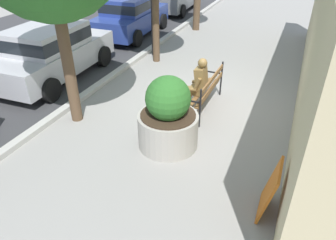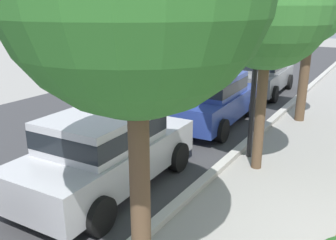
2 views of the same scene
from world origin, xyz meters
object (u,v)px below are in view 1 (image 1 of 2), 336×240
(concrete_planter, at_px, (168,118))
(leaning_signboard, at_px, (269,190))
(bronze_statue_seated, at_px, (195,85))
(park_bench, at_px, (205,89))
(parked_car_blue, at_px, (131,15))
(parked_car_silver, at_px, (51,51))

(concrete_planter, height_order, leaning_signboard, concrete_planter)
(bronze_statue_seated, bearing_deg, concrete_planter, 179.10)
(park_bench, distance_m, bronze_statue_seated, 0.29)
(park_bench, height_order, parked_car_blue, parked_car_blue)
(bronze_statue_seated, distance_m, parked_car_blue, 6.73)
(park_bench, relative_size, leaning_signboard, 2.01)
(park_bench, distance_m, leaning_signboard, 3.44)
(concrete_planter, height_order, parked_car_blue, parked_car_blue)
(parked_car_blue, height_order, leaning_signboard, parked_car_blue)
(concrete_planter, distance_m, leaning_signboard, 2.41)
(leaning_signboard, bearing_deg, parked_car_blue, 40.65)
(concrete_planter, bearing_deg, park_bench, -7.59)
(parked_car_blue, bearing_deg, park_bench, -135.90)
(park_bench, height_order, parked_car_silver, parked_car_silver)
(parked_car_silver, relative_size, leaning_signboard, 4.63)
(leaning_signboard, bearing_deg, concrete_planter, 63.68)
(concrete_planter, xyz_separation_m, parked_car_silver, (1.85, 4.46, 0.19))
(bronze_statue_seated, bearing_deg, park_bench, -52.89)
(concrete_planter, distance_m, parked_car_blue, 8.00)
(park_bench, distance_m, parked_car_blue, 6.76)
(parked_car_silver, bearing_deg, concrete_planter, -112.53)
(bronze_statue_seated, relative_size, parked_car_blue, 0.33)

